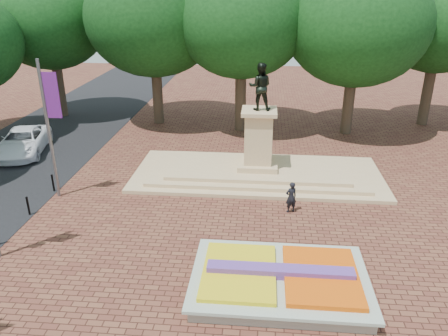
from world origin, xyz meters
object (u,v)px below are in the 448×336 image
monument (258,162)px  van (23,142)px  flower_bed (280,280)px  pedestrian (291,197)px

monument → van: 15.33m
monument → van: bearing=171.4°
flower_bed → van: bearing=142.8°
monument → van: size_ratio=2.48×
monument → pedestrian: (1.68, -4.14, -0.10)m
monument → pedestrian: size_ratio=8.97×
van → pedestrian: 18.02m
monument → pedestrian: bearing=-68.0°
flower_bed → monument: 10.07m
van → pedestrian: (16.84, -6.43, -0.01)m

